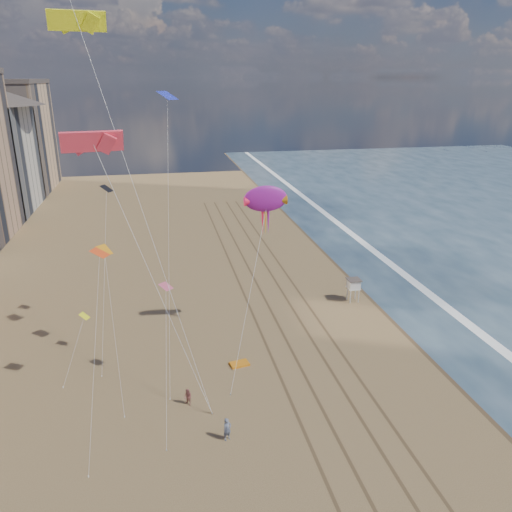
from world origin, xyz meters
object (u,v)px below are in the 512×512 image
at_px(lifeguard_stand, 354,284).
at_px(kite_flyer_b, 188,397).
at_px(show_kite, 266,199).
at_px(grounded_kite, 239,364).
at_px(kite_flyer_a, 227,429).

bearing_deg(lifeguard_stand, kite_flyer_b, -141.79).
height_order(show_kite, kite_flyer_b, show_kite).
distance_m(grounded_kite, show_kite, 16.97).
height_order(grounded_kite, kite_flyer_a, kite_flyer_a).
bearing_deg(show_kite, lifeguard_stand, 25.73).
bearing_deg(show_kite, kite_flyer_b, -129.56).
xyz_separation_m(grounded_kite, kite_flyer_a, (-2.78, -10.68, 0.88)).
bearing_deg(kite_flyer_b, kite_flyer_a, -15.05).
bearing_deg(grounded_kite, kite_flyer_b, -146.33).
height_order(grounded_kite, kite_flyer_b, kite_flyer_b).
relative_size(lifeguard_stand, kite_flyer_a, 1.55).
distance_m(show_kite, kite_flyer_b, 20.89).
xyz_separation_m(lifeguard_stand, kite_flyer_b, (-22.47, -17.69, -1.55)).
bearing_deg(kite_flyer_a, grounded_kite, 48.97).
relative_size(grounded_kite, kite_flyer_b, 1.19).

